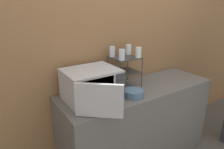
{
  "coord_description": "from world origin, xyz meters",
  "views": [
    {
      "loc": [
        -1.34,
        -1.22,
        1.75
      ],
      "look_at": [
        -0.33,
        0.32,
        1.12
      ],
      "focal_mm": 32.0,
      "sensor_mm": 36.0,
      "label": 1
    }
  ],
  "objects": [
    {
      "name": "counter",
      "position": [
        0.0,
        0.29,
        0.46
      ],
      "size": [
        1.76,
        0.58,
        0.91
      ],
      "color": "#595654",
      "rests_on": "ground_plane"
    },
    {
      "name": "dish_rack",
      "position": [
        -0.11,
        0.42,
        1.15
      ],
      "size": [
        0.29,
        0.26,
        0.33
      ],
      "color": "#333333",
      "rests_on": "counter"
    },
    {
      "name": "glass_front_left",
      "position": [
        -0.21,
        0.33,
        1.3
      ],
      "size": [
        0.06,
        0.06,
        0.11
      ],
      "color": "silver",
      "rests_on": "dish_rack"
    },
    {
      "name": "bowl",
      "position": [
        -0.19,
        0.15,
        0.94
      ],
      "size": [
        0.19,
        0.19,
        0.07
      ],
      "color": "slate",
      "rests_on": "counter"
    },
    {
      "name": "glass_front_right",
      "position": [
        -0.01,
        0.32,
        1.3
      ],
      "size": [
        0.06,
        0.06,
        0.11
      ],
      "color": "silver",
      "rests_on": "dish_rack"
    },
    {
      "name": "microwave",
      "position": [
        -0.56,
        0.31,
        1.06
      ],
      "size": [
        0.51,
        0.66,
        0.29
      ],
      "color": "#ADADB2",
      "rests_on": "counter"
    },
    {
      "name": "wall_back",
      "position": [
        0.0,
        0.62,
        1.3
      ],
      "size": [
        8.0,
        0.06,
        2.6
      ],
      "color": "olive",
      "rests_on": "ground_plane"
    },
    {
      "name": "glass_back_left",
      "position": [
        -0.21,
        0.51,
        1.3
      ],
      "size": [
        0.06,
        0.06,
        0.11
      ],
      "color": "silver",
      "rests_on": "dish_rack"
    },
    {
      "name": "glass_back_right",
      "position": [
        -0.0,
        0.5,
        1.3
      ],
      "size": [
        0.06,
        0.06,
        0.11
      ],
      "color": "silver",
      "rests_on": "dish_rack"
    }
  ]
}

